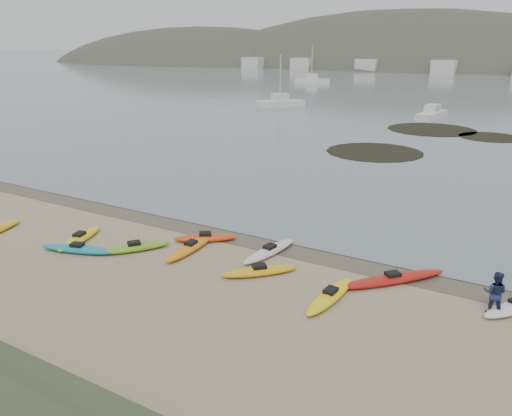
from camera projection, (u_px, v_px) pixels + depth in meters
The scene contains 6 objects.
ground at pixel (256, 237), 24.30m from camera, with size 600.00×600.00×0.00m, color tan.
wet_sand at pixel (253, 239), 24.05m from camera, with size 60.00×60.00×0.00m, color brown.
kayaks at pixel (213, 258), 21.57m from camera, with size 24.81×8.56×0.34m.
person_east at pixel (495, 293), 17.20m from camera, with size 0.77×0.60×1.59m, color navy.
kelp_mats at pixel (425, 138), 49.46m from camera, with size 15.05×23.46×0.04m.
moored_boats at pixel (495, 94), 86.92m from camera, with size 97.48×80.82×1.15m.
Camera 1 is at (11.37, -19.55, 9.00)m, focal length 35.00 mm.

